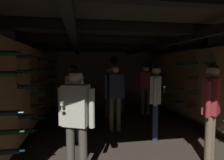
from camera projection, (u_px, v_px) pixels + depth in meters
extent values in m
plane|color=#473D33|center=(119.00, 132.00, 4.57)|extent=(8.40, 8.40, 0.00)
cube|color=gray|center=(103.00, 77.00, 7.66)|extent=(4.72, 0.06, 2.35)
cube|color=gray|center=(17.00, 87.00, 4.09)|extent=(0.06, 6.40, 2.35)
cube|color=gray|center=(205.00, 83.00, 4.87)|extent=(0.06, 6.40, 2.35)
cube|color=black|center=(119.00, 35.00, 4.39)|extent=(4.72, 6.52, 0.06)
cube|color=black|center=(137.00, 28.00, 3.02)|extent=(4.60, 0.14, 0.16)
cube|color=black|center=(119.00, 40.00, 4.40)|extent=(4.60, 0.14, 0.16)
cube|color=black|center=(110.00, 46.00, 5.77)|extent=(4.60, 0.14, 0.16)
cube|color=black|center=(104.00, 50.00, 7.15)|extent=(4.60, 0.14, 0.16)
cube|color=black|center=(75.00, 43.00, 4.23)|extent=(0.12, 6.40, 0.12)
cube|color=black|center=(160.00, 45.00, 4.58)|extent=(0.12, 6.40, 0.12)
cylinder|color=white|center=(114.00, 60.00, 7.63)|extent=(0.32, 0.02, 0.32)
cylinder|color=#2D2314|center=(114.00, 60.00, 7.62)|extent=(0.34, 0.01, 0.34)
cube|color=black|center=(114.00, 60.00, 7.62)|extent=(0.06, 0.01, 0.11)
cube|color=black|center=(114.00, 60.00, 7.61)|extent=(0.17, 0.01, 0.04)
cube|color=#A37547|center=(28.00, 87.00, 4.27)|extent=(0.32, 5.50, 1.80)
cylinder|color=#0F2838|center=(8.00, 152.00, 2.42)|extent=(0.28, 0.07, 0.07)
cylinder|color=#0F2838|center=(22.00, 151.00, 2.45)|extent=(0.07, 0.03, 0.03)
cylinder|color=#0F2838|center=(26.00, 131.00, 3.21)|extent=(0.28, 0.07, 0.07)
cylinder|color=#0F2838|center=(36.00, 130.00, 3.23)|extent=(0.07, 0.03, 0.03)
cylinder|color=#0F2838|center=(36.00, 118.00, 3.99)|extent=(0.28, 0.07, 0.07)
cylinder|color=#0F2838|center=(45.00, 118.00, 4.02)|extent=(0.07, 0.03, 0.03)
cylinder|color=black|center=(44.00, 110.00, 4.75)|extent=(0.28, 0.07, 0.07)
cylinder|color=black|center=(51.00, 109.00, 4.78)|extent=(0.07, 0.03, 0.03)
cylinder|color=#143819|center=(7.00, 132.00, 2.42)|extent=(0.28, 0.07, 0.07)
cylinder|color=#143819|center=(22.00, 132.00, 2.45)|extent=(0.07, 0.03, 0.03)
cylinder|color=#0F2838|center=(25.00, 116.00, 3.18)|extent=(0.28, 0.07, 0.07)
cylinder|color=#0F2838|center=(36.00, 116.00, 3.21)|extent=(0.07, 0.03, 0.03)
cylinder|color=black|center=(36.00, 106.00, 3.96)|extent=(0.28, 0.07, 0.07)
cylinder|color=black|center=(44.00, 106.00, 3.99)|extent=(0.07, 0.03, 0.03)
cylinder|color=black|center=(43.00, 100.00, 4.73)|extent=(0.28, 0.07, 0.07)
cylinder|color=black|center=(50.00, 100.00, 4.76)|extent=(0.07, 0.03, 0.03)
cylinder|color=#0F2838|center=(48.00, 95.00, 5.50)|extent=(0.28, 0.07, 0.07)
cylinder|color=#0F2838|center=(55.00, 95.00, 5.53)|extent=(0.07, 0.03, 0.03)
cylinder|color=#194723|center=(52.00, 91.00, 6.28)|extent=(0.28, 0.07, 0.07)
cylinder|color=#194723|center=(58.00, 91.00, 6.31)|extent=(0.07, 0.03, 0.03)
cylinder|color=#0F2838|center=(6.00, 113.00, 2.39)|extent=(0.28, 0.07, 0.07)
cylinder|color=#0F2838|center=(21.00, 113.00, 2.42)|extent=(0.07, 0.03, 0.03)
cylinder|color=#143819|center=(35.00, 95.00, 3.93)|extent=(0.28, 0.07, 0.07)
cylinder|color=#143819|center=(44.00, 94.00, 3.96)|extent=(0.07, 0.03, 0.03)
cylinder|color=#143819|center=(43.00, 90.00, 4.70)|extent=(0.28, 0.07, 0.07)
cylinder|color=#143819|center=(50.00, 90.00, 4.73)|extent=(0.07, 0.03, 0.03)
cylinder|color=black|center=(48.00, 86.00, 5.49)|extent=(0.28, 0.07, 0.07)
cylinder|color=black|center=(54.00, 86.00, 5.52)|extent=(0.07, 0.03, 0.03)
cylinder|color=#143819|center=(52.00, 84.00, 6.25)|extent=(0.28, 0.07, 0.07)
cylinder|color=#143819|center=(58.00, 84.00, 6.28)|extent=(0.07, 0.03, 0.03)
cylinder|color=#0F2838|center=(24.00, 87.00, 3.15)|extent=(0.28, 0.07, 0.07)
cylinder|color=#0F2838|center=(35.00, 87.00, 3.17)|extent=(0.07, 0.03, 0.03)
cylinder|color=black|center=(35.00, 83.00, 3.93)|extent=(0.28, 0.07, 0.07)
cylinder|color=black|center=(44.00, 82.00, 3.96)|extent=(0.07, 0.03, 0.03)
cylinder|color=black|center=(43.00, 80.00, 4.68)|extent=(0.28, 0.07, 0.07)
cylinder|color=black|center=(50.00, 80.00, 4.71)|extent=(0.07, 0.03, 0.03)
cylinder|color=#0F2838|center=(48.00, 78.00, 5.46)|extent=(0.28, 0.07, 0.07)
cylinder|color=#0F2838|center=(54.00, 78.00, 5.49)|extent=(0.07, 0.03, 0.03)
cylinder|color=black|center=(52.00, 76.00, 6.24)|extent=(0.28, 0.07, 0.07)
cylinder|color=black|center=(57.00, 76.00, 6.27)|extent=(0.07, 0.03, 0.03)
cylinder|color=#143819|center=(5.00, 74.00, 2.37)|extent=(0.28, 0.07, 0.07)
cylinder|color=#143819|center=(20.00, 74.00, 2.40)|extent=(0.07, 0.03, 0.03)
cylinder|color=#143819|center=(23.00, 72.00, 3.13)|extent=(0.28, 0.07, 0.07)
cylinder|color=#143819|center=(34.00, 72.00, 3.16)|extent=(0.07, 0.03, 0.03)
cylinder|color=#143819|center=(35.00, 71.00, 3.89)|extent=(0.28, 0.07, 0.07)
cylinder|color=#143819|center=(43.00, 71.00, 3.92)|extent=(0.07, 0.03, 0.03)
cylinder|color=#194723|center=(42.00, 70.00, 4.68)|extent=(0.28, 0.07, 0.07)
cylinder|color=#194723|center=(50.00, 70.00, 4.71)|extent=(0.07, 0.03, 0.03)
cylinder|color=#143819|center=(48.00, 69.00, 5.44)|extent=(0.28, 0.07, 0.07)
cylinder|color=#143819|center=(54.00, 69.00, 5.47)|extent=(0.07, 0.03, 0.03)
cylinder|color=black|center=(52.00, 69.00, 6.20)|extent=(0.28, 0.07, 0.07)
cylinder|color=black|center=(57.00, 69.00, 6.23)|extent=(0.07, 0.03, 0.03)
cylinder|color=#143819|center=(3.00, 53.00, 2.33)|extent=(0.28, 0.07, 0.07)
cylinder|color=#143819|center=(18.00, 54.00, 2.36)|extent=(0.07, 0.03, 0.03)
cylinder|color=black|center=(23.00, 57.00, 3.12)|extent=(0.28, 0.07, 0.07)
cylinder|color=black|center=(34.00, 57.00, 3.15)|extent=(0.07, 0.03, 0.03)
cylinder|color=#0F2838|center=(42.00, 60.00, 4.64)|extent=(0.28, 0.07, 0.07)
cylinder|color=#0F2838|center=(49.00, 60.00, 4.67)|extent=(0.07, 0.03, 0.03)
cylinder|color=#194723|center=(48.00, 61.00, 5.44)|extent=(0.28, 0.07, 0.07)
cylinder|color=#194723|center=(54.00, 61.00, 5.47)|extent=(0.07, 0.03, 0.03)
cylinder|color=#0F2838|center=(52.00, 61.00, 6.20)|extent=(0.28, 0.07, 0.07)
cylinder|color=#0F2838|center=(57.00, 61.00, 6.22)|extent=(0.07, 0.03, 0.03)
cube|color=#A37547|center=(36.00, 119.00, 4.36)|extent=(0.02, 5.50, 0.02)
cube|color=#A37547|center=(35.00, 108.00, 4.34)|extent=(0.02, 5.50, 0.02)
cube|color=#A37547|center=(35.00, 98.00, 4.32)|extent=(0.02, 5.50, 0.02)
cube|color=#A37547|center=(34.00, 87.00, 4.30)|extent=(0.02, 5.50, 0.02)
cube|color=#A37547|center=(34.00, 76.00, 4.28)|extent=(0.02, 5.50, 0.02)
cube|color=#A37547|center=(34.00, 65.00, 4.26)|extent=(0.02, 5.50, 0.02)
cube|color=#A37547|center=(33.00, 53.00, 4.24)|extent=(0.02, 5.50, 0.02)
cube|color=#A37547|center=(195.00, 84.00, 4.99)|extent=(0.32, 5.50, 1.80)
cylinder|color=#0F2838|center=(223.00, 121.00, 3.45)|extent=(0.07, 0.03, 0.03)
cylinder|color=black|center=(209.00, 112.00, 4.09)|extent=(0.28, 0.07, 0.07)
cylinder|color=black|center=(202.00, 112.00, 4.06)|extent=(0.07, 0.03, 0.03)
cylinder|color=black|center=(193.00, 106.00, 4.69)|extent=(0.28, 0.07, 0.07)
cylinder|color=black|center=(186.00, 107.00, 4.66)|extent=(0.07, 0.03, 0.03)
cylinder|color=#0F2838|center=(180.00, 102.00, 5.29)|extent=(0.28, 0.07, 0.07)
cylinder|color=#0F2838|center=(174.00, 102.00, 5.26)|extent=(0.07, 0.03, 0.03)
cylinder|color=#143819|center=(170.00, 98.00, 5.90)|extent=(0.28, 0.07, 0.07)
cylinder|color=#143819|center=(165.00, 98.00, 5.87)|extent=(0.07, 0.03, 0.03)
cylinder|color=#143819|center=(155.00, 93.00, 7.09)|extent=(0.28, 0.07, 0.07)
cylinder|color=#143819|center=(150.00, 93.00, 7.06)|extent=(0.07, 0.03, 0.03)
cylinder|color=#194723|center=(193.00, 92.00, 4.67)|extent=(0.28, 0.07, 0.07)
cylinder|color=#194723|center=(187.00, 92.00, 4.64)|extent=(0.07, 0.03, 0.03)
cylinder|color=#194723|center=(180.00, 89.00, 5.25)|extent=(0.28, 0.07, 0.07)
cylinder|color=#194723|center=(175.00, 89.00, 5.22)|extent=(0.07, 0.03, 0.03)
cylinder|color=#194723|center=(170.00, 87.00, 5.86)|extent=(0.28, 0.07, 0.07)
cylinder|color=#194723|center=(165.00, 87.00, 5.83)|extent=(0.07, 0.03, 0.03)
cylinder|color=#0F2838|center=(155.00, 83.00, 7.05)|extent=(0.28, 0.07, 0.07)
cylinder|color=#0F2838|center=(151.00, 83.00, 7.02)|extent=(0.07, 0.03, 0.03)
cylinder|color=#194723|center=(211.00, 80.00, 4.02)|extent=(0.28, 0.07, 0.07)
cylinder|color=#194723|center=(204.00, 80.00, 3.99)|extent=(0.07, 0.03, 0.03)
cylinder|color=black|center=(194.00, 78.00, 4.61)|extent=(0.28, 0.07, 0.07)
cylinder|color=black|center=(188.00, 78.00, 4.59)|extent=(0.07, 0.03, 0.03)
cylinder|color=#0F2838|center=(162.00, 75.00, 6.43)|extent=(0.28, 0.07, 0.07)
cylinder|color=#0F2838|center=(157.00, 75.00, 6.40)|extent=(0.07, 0.03, 0.03)
cylinder|color=#194723|center=(155.00, 74.00, 7.04)|extent=(0.28, 0.07, 0.07)
cylinder|color=#194723|center=(151.00, 74.00, 7.01)|extent=(0.07, 0.03, 0.03)
cylinder|color=#143819|center=(211.00, 63.00, 4.01)|extent=(0.28, 0.07, 0.07)
cylinder|color=#143819|center=(204.00, 63.00, 3.98)|extent=(0.07, 0.03, 0.03)
cylinder|color=#143819|center=(194.00, 64.00, 4.60)|extent=(0.28, 0.07, 0.07)
cylinder|color=#143819|center=(188.00, 64.00, 4.57)|extent=(0.07, 0.03, 0.03)
cylinder|color=#0F2838|center=(181.00, 64.00, 5.20)|extent=(0.28, 0.07, 0.07)
cylinder|color=#0F2838|center=(175.00, 64.00, 5.17)|extent=(0.07, 0.03, 0.03)
cylinder|color=#194723|center=(162.00, 64.00, 6.41)|extent=(0.28, 0.07, 0.07)
cylinder|color=#194723|center=(157.00, 64.00, 6.38)|extent=(0.07, 0.03, 0.03)
cylinder|color=#194723|center=(155.00, 64.00, 7.01)|extent=(0.28, 0.07, 0.07)
cylinder|color=#194723|center=(151.00, 64.00, 6.98)|extent=(0.07, 0.03, 0.03)
cube|color=#A37547|center=(189.00, 110.00, 5.02)|extent=(0.02, 5.50, 0.02)
cube|color=#A37547|center=(190.00, 97.00, 4.99)|extent=(0.02, 5.50, 0.02)
cube|color=#A37547|center=(190.00, 84.00, 4.96)|extent=(0.02, 5.50, 0.02)
cube|color=#A37547|center=(191.00, 71.00, 4.93)|extent=(0.02, 5.50, 0.02)
cube|color=#A37547|center=(191.00, 57.00, 4.91)|extent=(0.02, 5.50, 0.02)
cube|color=#A37547|center=(115.00, 107.00, 6.60)|extent=(0.52, 0.34, 0.30)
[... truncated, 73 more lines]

